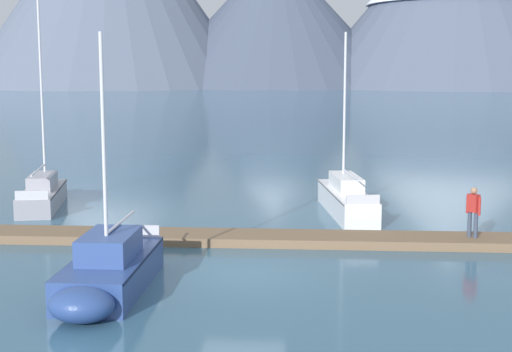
{
  "coord_description": "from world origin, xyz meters",
  "views": [
    {
      "loc": [
        1.86,
        -20.94,
        5.97
      ],
      "look_at": [
        0.0,
        6.0,
        2.0
      ],
      "focal_mm": 52.69,
      "sensor_mm": 36.0,
      "label": 1
    }
  ],
  "objects_px": {
    "sailboat_nearest_berth": "(44,193)",
    "sailboat_mid_dock_port": "(345,197)",
    "person_on_dock": "(473,209)",
    "sailboat_second_berth": "(108,271)"
  },
  "relations": [
    {
      "from": "sailboat_second_berth",
      "to": "sailboat_mid_dock_port",
      "type": "relative_size",
      "value": 0.93
    },
    {
      "from": "sailboat_nearest_berth",
      "to": "sailboat_mid_dock_port",
      "type": "distance_m",
      "value": 12.86
    },
    {
      "from": "person_on_dock",
      "to": "sailboat_mid_dock_port",
      "type": "bearing_deg",
      "value": 125.33
    },
    {
      "from": "sailboat_mid_dock_port",
      "to": "person_on_dock",
      "type": "xyz_separation_m",
      "value": [
        3.97,
        -5.61,
        0.63
      ]
    },
    {
      "from": "sailboat_mid_dock_port",
      "to": "person_on_dock",
      "type": "bearing_deg",
      "value": -54.67
    },
    {
      "from": "sailboat_nearest_berth",
      "to": "person_on_dock",
      "type": "distance_m",
      "value": 17.92
    },
    {
      "from": "sailboat_nearest_berth",
      "to": "sailboat_mid_dock_port",
      "type": "bearing_deg",
      "value": -2.39
    },
    {
      "from": "sailboat_second_berth",
      "to": "sailboat_mid_dock_port",
      "type": "distance_m",
      "value": 13.46
    },
    {
      "from": "sailboat_mid_dock_port",
      "to": "person_on_dock",
      "type": "distance_m",
      "value": 6.9
    },
    {
      "from": "sailboat_nearest_berth",
      "to": "sailboat_second_berth",
      "type": "xyz_separation_m",
      "value": [
        6.06,
        -12.16,
        0.03
      ]
    }
  ]
}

